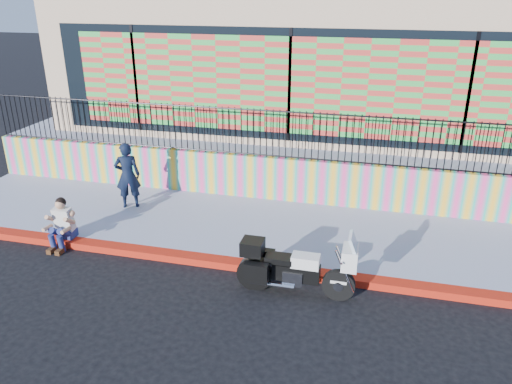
% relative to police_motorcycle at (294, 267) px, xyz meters
% --- Properties ---
extents(ground, '(90.00, 90.00, 0.00)m').
position_rel_police_motorcycle_xyz_m(ground, '(-1.02, 0.59, -0.55)').
color(ground, black).
rests_on(ground, ground).
extents(red_curb, '(16.00, 0.30, 0.15)m').
position_rel_police_motorcycle_xyz_m(red_curb, '(-1.02, 0.59, -0.47)').
color(red_curb, '#B31B0C').
rests_on(red_curb, ground).
extents(sidewalk, '(16.00, 3.00, 0.15)m').
position_rel_police_motorcycle_xyz_m(sidewalk, '(-1.02, 2.24, -0.47)').
color(sidewalk, '#9399B0').
rests_on(sidewalk, ground).
extents(mural_wall, '(16.00, 0.20, 1.10)m').
position_rel_police_motorcycle_xyz_m(mural_wall, '(-1.02, 3.84, 0.15)').
color(mural_wall, '#F94191').
rests_on(mural_wall, sidewalk).
extents(metal_fence, '(15.80, 0.04, 1.20)m').
position_rel_police_motorcycle_xyz_m(metal_fence, '(-1.02, 3.84, 1.30)').
color(metal_fence, black).
rests_on(metal_fence, mural_wall).
extents(elevated_platform, '(16.00, 10.00, 1.25)m').
position_rel_police_motorcycle_xyz_m(elevated_platform, '(-1.02, 8.94, 0.08)').
color(elevated_platform, '#9399B0').
rests_on(elevated_platform, ground).
extents(storefront_building, '(14.00, 8.06, 4.00)m').
position_rel_police_motorcycle_xyz_m(storefront_building, '(-1.02, 8.72, 2.70)').
color(storefront_building, tan).
rests_on(storefront_building, elevated_platform).
extents(police_motorcycle, '(2.11, 0.70, 1.31)m').
position_rel_police_motorcycle_xyz_m(police_motorcycle, '(0.00, 0.00, 0.00)').
color(police_motorcycle, black).
rests_on(police_motorcycle, ground).
extents(police_officer, '(0.70, 0.60, 1.63)m').
position_rel_police_motorcycle_xyz_m(police_officer, '(-4.51, 2.49, 0.41)').
color(police_officer, black).
rests_on(police_officer, sidewalk).
extents(seated_man, '(0.54, 0.71, 1.06)m').
position_rel_police_motorcycle_xyz_m(seated_man, '(-5.08, 0.50, -0.10)').
color(seated_man, navy).
rests_on(seated_man, ground).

